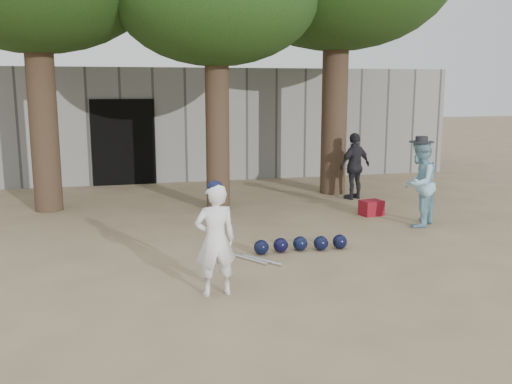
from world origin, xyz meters
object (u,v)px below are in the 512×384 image
object	(u,v)px
spectator_blue	(419,184)
red_bag	(371,208)
spectator_dark	(355,166)
boy_player	(215,240)

from	to	relation	value
spectator_blue	red_bag	world-z (taller)	spectator_blue
spectator_dark	red_bag	world-z (taller)	spectator_dark
spectator_blue	spectator_dark	bearing A→B (deg)	-130.55
boy_player	spectator_dark	size ratio (longest dim) A/B	0.92
spectator_blue	red_bag	distance (m)	1.27
boy_player	spectator_dark	world-z (taller)	spectator_dark
spectator_dark	boy_player	bearing A→B (deg)	29.53
boy_player	red_bag	size ratio (longest dim) A/B	3.30
spectator_blue	red_bag	xyz separation A→B (m)	(-0.44, 1.01, -0.64)
spectator_blue	spectator_dark	size ratio (longest dim) A/B	1.05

